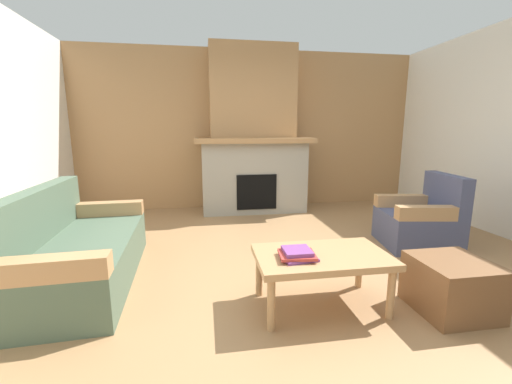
% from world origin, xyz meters
% --- Properties ---
extents(ground, '(9.00, 9.00, 0.00)m').
position_xyz_m(ground, '(0.00, 0.00, 0.00)').
color(ground, '#9E754C').
extents(wall_back_wood_panel, '(6.00, 0.12, 2.70)m').
position_xyz_m(wall_back_wood_panel, '(0.00, 3.00, 1.35)').
color(wall_back_wood_panel, '#A87A4C').
rests_on(wall_back_wood_panel, ground).
extents(fireplace, '(1.90, 0.82, 2.70)m').
position_xyz_m(fireplace, '(0.00, 2.62, 1.16)').
color(fireplace, gray).
rests_on(fireplace, ground).
extents(couch, '(0.93, 1.84, 0.85)m').
position_xyz_m(couch, '(-1.97, 0.21, 0.29)').
color(couch, '#4C604C').
rests_on(couch, ground).
extents(armchair, '(0.87, 0.87, 0.85)m').
position_xyz_m(armchair, '(1.68, 0.56, 0.29)').
color(armchair, '#474C6B').
rests_on(armchair, ground).
extents(coffee_table, '(1.00, 0.60, 0.43)m').
position_xyz_m(coffee_table, '(0.05, -0.53, 0.38)').
color(coffee_table, tan).
rests_on(coffee_table, ground).
extents(ottoman, '(0.52, 0.52, 0.40)m').
position_xyz_m(ottoman, '(0.99, -0.75, 0.20)').
color(ottoman, brown).
rests_on(ottoman, ground).
extents(book_stack_near_edge, '(0.28, 0.24, 0.07)m').
position_xyz_m(book_stack_near_edge, '(-0.16, -0.59, 0.46)').
color(book_stack_near_edge, '#7A3D84').
rests_on(book_stack_near_edge, coffee_table).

